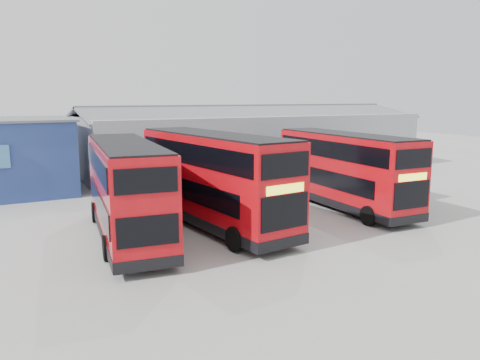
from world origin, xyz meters
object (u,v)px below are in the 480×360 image
double_decker_right (344,172)px  single_decker_blue (351,172)px  double_decker_centre (214,181)px  maintenance_shed (249,141)px  double_decker_left (127,192)px

double_decker_right → single_decker_blue: 5.69m
double_decker_centre → single_decker_blue: (12.47, 4.00, -1.01)m
maintenance_shed → double_decker_centre: bearing=-124.2°
double_decker_left → double_decker_right: size_ratio=1.02×
double_decker_left → double_decker_right: (12.89, 0.05, -0.03)m
maintenance_shed → double_decker_left: 22.72m
double_decker_centre → maintenance_shed: bearing=49.7°
double_decker_centre → double_decker_right: size_ratio=1.08×
single_decker_blue → double_decker_right: bearing=44.4°
maintenance_shed → single_decker_blue: 12.62m
double_decker_left → double_decker_centre: size_ratio=0.95×
double_decker_left → double_decker_centre: double_decker_centre is taller
double_decker_left → double_decker_centre: bearing=-173.0°
single_decker_blue → double_decker_centre: bearing=17.4°
double_decker_centre → double_decker_right: double_decker_centre is taller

